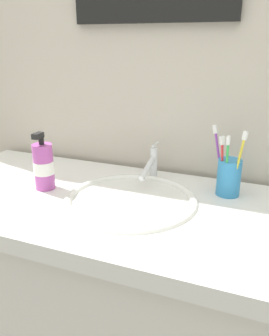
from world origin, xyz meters
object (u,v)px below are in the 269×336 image
Objects in this scene: soap_dispenser at (43,166)px; toothbrush_yellow at (239,161)px; toothbrush_purple at (218,154)px; faucet at (151,164)px; toothbrush_cup at (229,177)px; toothbrush_green at (227,163)px; toothbrush_red at (222,162)px.

toothbrush_yellow is at bearing 14.15° from soap_dispenser.
toothbrush_purple is 1.10× the size of soap_dispenser.
faucet is at bearing 34.57° from soap_dispenser.
toothbrush_yellow reaches higher than toothbrush_cup.
soap_dispenser is at bearing -165.85° from toothbrush_yellow.
toothbrush_green reaches higher than toothbrush_cup.
toothbrush_purple is at bearing 146.31° from toothbrush_yellow.
toothbrush_green is at bearing -56.00° from toothbrush_purple.
toothbrush_cup is at bearing 17.19° from soap_dispenser.
toothbrush_cup is (0.25, -0.03, 0.00)m from faucet.
toothbrush_green is (0.03, -0.05, -0.01)m from toothbrush_purple.
toothbrush_purple is 0.53m from soap_dispenser.
toothbrush_red reaches higher than faucet.
faucet is at bearing 168.47° from toothbrush_red.
soap_dispenser reaches higher than faucet.
toothbrush_purple is at bearing 116.27° from toothbrush_red.
soap_dispenser is at bearing -145.43° from faucet.
toothbrush_purple is at bearing 155.43° from toothbrush_cup.
toothbrush_purple reaches higher than soap_dispenser.
soap_dispenser is (-0.28, -0.19, 0.02)m from faucet.
faucet is 1.46× the size of toothbrush_cup.
toothbrush_purple is 1.08× the size of toothbrush_green.
toothbrush_purple reaches higher than toothbrush_cup.
toothbrush_red is at bearing 141.26° from toothbrush_green.
toothbrush_purple is at bearing 20.21° from soap_dispenser.
toothbrush_red is at bearing -11.53° from faucet.
faucet is at bearing 173.37° from toothbrush_cup.
faucet is at bearing 166.62° from toothbrush_green.
toothbrush_cup is at bearing 77.11° from toothbrush_green.
toothbrush_green is at bearing -171.59° from toothbrush_yellow.
toothbrush_green is 0.02m from toothbrush_red.
toothbrush_cup is at bearing -6.63° from faucet.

